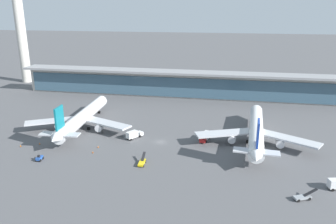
% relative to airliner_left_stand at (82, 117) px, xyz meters
% --- Properties ---
extents(ground_plane, '(1200.00, 1200.00, 0.00)m').
position_rel_airliner_left_stand_xyz_m(ground_plane, '(35.71, -8.49, -4.98)').
color(ground_plane, '#515154').
extents(airliner_left_stand, '(45.57, 59.39, 15.81)m').
position_rel_airliner_left_stand_xyz_m(airliner_left_stand, '(0.00, 0.00, 0.00)').
color(airliner_left_stand, white).
rests_on(airliner_left_stand, ground).
extents(airliner_centre_stand, '(45.60, 59.38, 15.81)m').
position_rel_airliner_left_stand_xyz_m(airliner_centre_stand, '(71.64, -2.04, 0.00)').
color(airliner_centre_stand, white).
rests_on(airliner_centre_stand, ground).
extents(service_truck_near_nose_red, '(3.92, 7.63, 3.10)m').
position_rel_airliner_left_stand_xyz_m(service_truck_near_nose_red, '(52.65, -3.48, -3.29)').
color(service_truck_near_nose_red, '#B21E1E').
rests_on(service_truck_near_nose_red, ground).
extents(service_truck_mid_apron_blue, '(1.95, 3.00, 2.05)m').
position_rel_airliner_left_stand_xyz_m(service_truck_mid_apron_blue, '(-0.97, -32.11, -4.10)').
color(service_truck_mid_apron_blue, '#234C9E').
rests_on(service_truck_mid_apron_blue, ground).
extents(service_truck_by_tail_yellow, '(2.15, 6.87, 2.70)m').
position_rel_airliner_left_stand_xyz_m(service_truck_by_tail_yellow, '(33.91, -28.31, -4.17)').
color(service_truck_by_tail_yellow, yellow).
rests_on(service_truck_by_tail_yellow, ground).
extents(service_truck_on_taxiway_grey, '(6.71, 4.19, 2.70)m').
position_rel_airliner_left_stand_xyz_m(service_truck_on_taxiway_grey, '(81.99, -40.37, -4.17)').
color(service_truck_on_taxiway_grey, gray).
rests_on(service_truck_on_taxiway_grey, ground).
extents(service_truck_at_far_stand_white, '(5.91, 7.37, 3.10)m').
position_rel_airliner_left_stand_xyz_m(service_truck_at_far_stand_white, '(24.62, -6.89, -3.29)').
color(service_truck_at_far_stand_white, silver).
rests_on(service_truck_at_far_stand_white, ground).
extents(terminal_building, '(195.43, 12.80, 15.20)m').
position_rel_airliner_left_stand_xyz_m(terminal_building, '(35.71, 60.69, 2.89)').
color(terminal_building, beige).
rests_on(terminal_building, ground).
extents(control_tower, '(12.00, 12.00, 80.41)m').
position_rel_airliner_left_stand_xyz_m(control_tower, '(-79.30, 80.65, 38.71)').
color(control_tower, beige).
rests_on(control_tower, ground).
extents(safety_cone_alpha, '(0.62, 0.62, 0.70)m').
position_rel_airliner_left_stand_xyz_m(safety_cone_alpha, '(-8.60, -19.56, -4.66)').
color(safety_cone_alpha, orange).
rests_on(safety_cone_alpha, ground).
extents(safety_cone_bravo, '(0.62, 0.62, 0.70)m').
position_rel_airliner_left_stand_xyz_m(safety_cone_bravo, '(-14.35, -22.91, -4.66)').
color(safety_cone_bravo, orange).
rests_on(safety_cone_bravo, ground).
extents(safety_cone_charlie, '(0.62, 0.62, 0.70)m').
position_rel_airliner_left_stand_xyz_m(safety_cone_charlie, '(14.30, -18.15, -4.66)').
color(safety_cone_charlie, orange).
rests_on(safety_cone_charlie, ground).
extents(safety_cone_delta, '(0.62, 0.62, 0.70)m').
position_rel_airliner_left_stand_xyz_m(safety_cone_delta, '(14.30, -23.07, -4.66)').
color(safety_cone_delta, orange).
rests_on(safety_cone_delta, ground).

